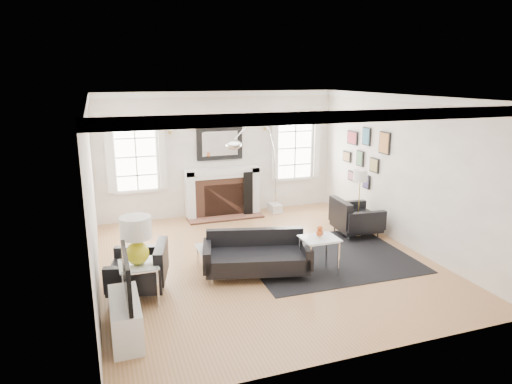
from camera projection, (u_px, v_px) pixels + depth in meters
name	position (u px, v px, depth m)	size (l,w,h in m)	color
floor	(265.00, 260.00, 7.97)	(6.00, 6.00, 0.00)	#9A6D40
back_wall	(219.00, 154.00, 10.37)	(5.50, 0.04, 2.80)	white
front_wall	(363.00, 242.00, 4.88)	(5.50, 0.04, 2.80)	white
left_wall	(91.00, 196.00, 6.75)	(0.04, 6.00, 2.80)	white
right_wall	(403.00, 171.00, 8.51)	(0.04, 6.00, 2.80)	white
ceiling	(266.00, 97.00, 7.28)	(5.50, 6.00, 0.02)	white
crown_molding	(266.00, 101.00, 7.29)	(5.50, 6.00, 0.12)	white
fireplace	(222.00, 193.00, 10.39)	(1.70, 0.69, 1.11)	white
mantel_mirror	(220.00, 143.00, 10.27)	(1.05, 0.07, 0.75)	black
window_left	(136.00, 156.00, 9.72)	(1.24, 0.15, 1.62)	white
window_right	(295.00, 148.00, 10.90)	(1.24, 0.15, 1.62)	white
gallery_wall	(364.00, 153.00, 9.65)	(0.04, 1.73, 1.29)	black
tv_unit	(126.00, 313.00, 5.56)	(0.35, 1.00, 1.09)	white
area_rug	(327.00, 257.00, 8.11)	(2.84, 2.37, 0.01)	black
sofa	(256.00, 256.00, 7.37)	(1.84, 1.17, 0.56)	black
armchair_left	(142.00, 271.00, 6.71)	(0.99, 1.07, 0.61)	black
armchair_right	(354.00, 219.00, 9.15)	(0.88, 0.97, 0.62)	black
coffee_table	(225.00, 251.00, 7.45)	(0.84, 0.84, 0.38)	silver
side_table_left	(139.00, 271.00, 6.38)	(0.53, 0.53, 0.58)	silver
nesting_table	(319.00, 245.00, 7.27)	(0.57, 0.48, 0.63)	silver
gourd_lamp	(136.00, 237.00, 6.26)	(0.43, 0.43, 0.69)	yellow
orange_vase	(320.00, 232.00, 7.21)	(0.12, 0.12, 0.18)	#B54517
arc_floor_lamp	(256.00, 166.00, 9.74)	(1.63, 1.51, 2.31)	white
stick_floor_lamp	(360.00, 179.00, 8.92)	(0.27, 0.27, 1.35)	gold
speaker_tower	(248.00, 193.00, 10.45)	(0.20, 0.20, 1.02)	black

